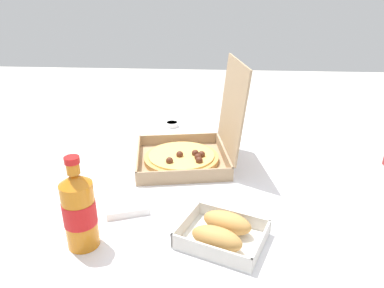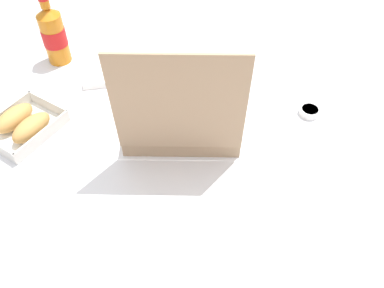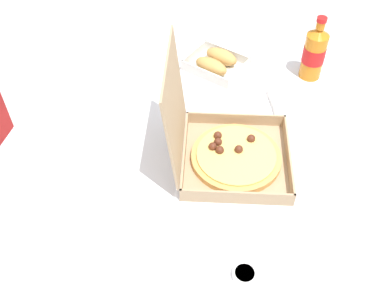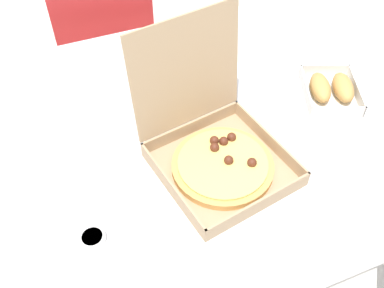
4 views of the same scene
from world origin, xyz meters
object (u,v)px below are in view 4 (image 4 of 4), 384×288
napkin_pile (346,169)px  bread_side_box (331,89)px  dipping_sauce_cup (93,238)px  chair (108,51)px  pizza_box_open (216,149)px

napkin_pile → bread_side_box: bearing=64.2°
napkin_pile → dipping_sauce_cup: same height
chair → pizza_box_open: size_ratio=2.19×
pizza_box_open → napkin_pile: pizza_box_open is taller
dipping_sauce_cup → napkin_pile: bearing=-4.0°
bread_side_box → dipping_sauce_cup: bearing=-164.1°
chair → dipping_sauce_cup: chair is taller
pizza_box_open → napkin_pile: (0.29, -0.15, -0.04)m
bread_side_box → napkin_pile: bread_side_box is taller
chair → napkin_pile: chair is taller
pizza_box_open → dipping_sauce_cup: bearing=-162.5°
chair → dipping_sauce_cup: (-0.26, -1.00, 0.24)m
bread_side_box → napkin_pile: size_ratio=2.11×
chair → dipping_sauce_cup: 1.06m
dipping_sauce_cup → chair: bearing=75.5°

